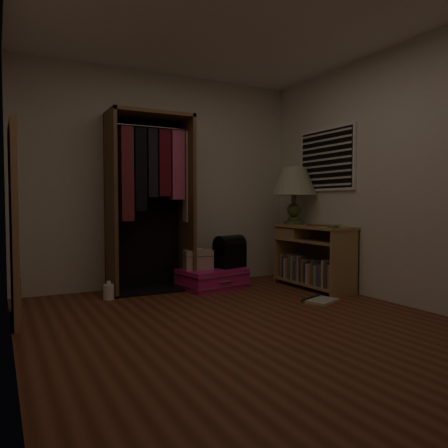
{
  "coord_description": "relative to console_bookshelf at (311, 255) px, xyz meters",
  "views": [
    {
      "loc": [
        -1.83,
        -3.13,
        1.02
      ],
      "look_at": [
        0.3,
        0.95,
        0.8
      ],
      "focal_mm": 35.0,
      "sensor_mm": 36.0,
      "label": 1
    }
  ],
  "objects": [
    {
      "name": "ground",
      "position": [
        -1.54,
        -1.04,
        -0.39
      ],
      "size": [
        4.0,
        4.0,
        0.0
      ],
      "primitive_type": "plane",
      "color": "#5D2D1A",
      "rests_on": "ground"
    },
    {
      "name": "pink_suitcase",
      "position": [
        -1.09,
        0.51,
        -0.28
      ],
      "size": [
        0.84,
        0.67,
        0.23
      ],
      "rotation": [
        0.0,
        0.0,
        0.16
      ],
      "color": "#DA1A7E",
      "rests_on": "ground"
    },
    {
      "name": "brass_tray",
      "position": [
        0.0,
        -0.12,
        0.36
      ],
      "size": [
        0.3,
        0.3,
        0.02
      ],
      "rotation": [
        0.0,
        0.0,
        -0.12
      ],
      "color": "olive",
      "rests_on": "console_bookshelf"
    },
    {
      "name": "ceramic_bowl",
      "position": [
        -0.05,
        -0.43,
        0.38
      ],
      "size": [
        0.19,
        0.19,
        0.04
      ],
      "primitive_type": "imported",
      "rotation": [
        0.0,
        0.0,
        -0.15
      ],
      "color": "#AACAA8",
      "rests_on": "console_bookshelf"
    },
    {
      "name": "black_bag",
      "position": [
        -0.84,
        0.52,
        0.04
      ],
      "size": [
        0.41,
        0.32,
        0.39
      ],
      "rotation": [
        0.0,
        0.0,
        0.28
      ],
      "color": "black",
      "rests_on": "pink_suitcase"
    },
    {
      "name": "train_case",
      "position": [
        -1.24,
        0.57,
        -0.05
      ],
      "size": [
        0.37,
        0.29,
        0.24
      ],
      "rotation": [
        0.0,
        0.0,
        -0.18
      ],
      "color": "tan",
      "rests_on": "pink_suitcase"
    },
    {
      "name": "open_wardrobe",
      "position": [
        -1.75,
        0.73,
        0.83
      ],
      "size": [
        1.04,
        0.5,
        2.05
      ],
      "color": "brown",
      "rests_on": "ground"
    },
    {
      "name": "floor_mirror",
      "position": [
        -3.24,
        -0.04,
        0.46
      ],
      "size": [
        0.06,
        0.8,
        1.7
      ],
      "color": "#A4764F",
      "rests_on": "ground"
    },
    {
      "name": "console_bookshelf",
      "position": [
        0.0,
        0.0,
        0.0
      ],
      "size": [
        0.42,
        1.12,
        0.75
      ],
      "color": "#A47F4F",
      "rests_on": "ground"
    },
    {
      "name": "floor_book",
      "position": [
        -0.42,
        -0.66,
        -0.38
      ],
      "size": [
        0.41,
        0.37,
        0.03
      ],
      "rotation": [
        0.0,
        0.0,
        0.36
      ],
      "color": "beige",
      "rests_on": "ground"
    },
    {
      "name": "room_walls",
      "position": [
        -1.46,
        -1.0,
        1.11
      ],
      "size": [
        3.52,
        4.02,
        2.6
      ],
      "color": "silver",
      "rests_on": "ground"
    },
    {
      "name": "table_lamp",
      "position": [
        0.0,
        0.35,
        0.89
      ],
      "size": [
        0.75,
        0.75,
        0.73
      ],
      "rotation": [
        0.0,
        0.0,
        -0.35
      ],
      "color": "#3F4C25",
      "rests_on": "console_bookshelf"
    },
    {
      "name": "white_jug",
      "position": [
        -2.33,
        0.45,
        -0.31
      ],
      "size": [
        0.13,
        0.13,
        0.2
      ],
      "rotation": [
        0.0,
        0.0,
        -0.2
      ],
      "color": "white",
      "rests_on": "ground"
    }
  ]
}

